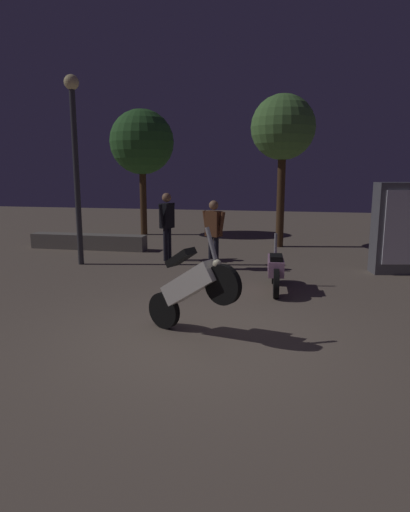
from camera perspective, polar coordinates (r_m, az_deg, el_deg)
The scene contains 10 objects.
ground_plane at distance 6.50m, azimuth -0.57°, elevation -10.66°, with size 40.00×40.00×0.00m, color #756656.
motorcycle_white_foreground at distance 6.42m, azimuth -1.75°, elevation -3.92°, with size 1.53×0.84×1.63m.
motorcycle_pink_parked_left at distance 9.02m, azimuth 8.98°, elevation -1.65°, with size 0.37×1.66×1.11m.
person_rider_beside at distance 11.81m, azimuth -4.87°, elevation 4.58°, with size 0.35×0.66×1.78m.
person_bystander_far at distance 10.71m, azimuth 1.11°, elevation 3.51°, with size 0.63×0.38×1.67m.
streetlamp_near at distance 11.65m, azimuth -16.25°, elevation 13.36°, with size 0.36×0.36×4.60m.
tree_left_bg at distance 14.05m, azimuth 9.90°, elevation 15.67°, with size 1.93×1.93×4.58m.
tree_center_bg at distance 16.61m, azimuth -8.06°, elevation 14.12°, with size 2.29×2.29×4.48m.
kiosk_billboard at distance 11.33m, azimuth 24.58°, elevation 3.22°, with size 1.66×0.80×2.10m.
planter_wall_low at distance 14.02m, azimuth -14.61°, elevation 1.78°, with size 3.57×0.50×0.45m.
Camera 1 is at (1.22, -5.91, 2.41)m, focal length 31.38 mm.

